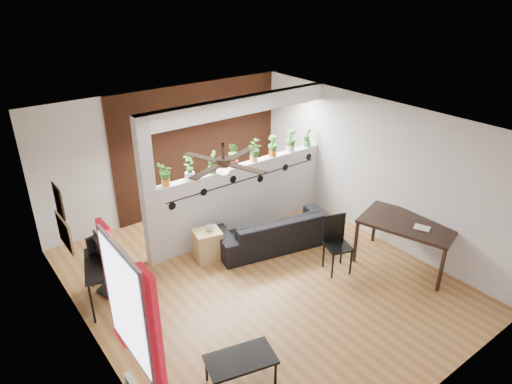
% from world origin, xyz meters
% --- Properties ---
extents(room_shell, '(6.30, 7.10, 2.90)m').
position_xyz_m(room_shell, '(0.00, 0.00, 1.30)').
color(room_shell, brown).
rests_on(room_shell, ground).
extents(partition_wall, '(3.60, 0.18, 1.35)m').
position_xyz_m(partition_wall, '(0.80, 1.50, 0.68)').
color(partition_wall, '#BCBCC1').
rests_on(partition_wall, ground).
extents(ceiling_header, '(3.60, 0.18, 0.30)m').
position_xyz_m(ceiling_header, '(0.80, 1.50, 2.45)').
color(ceiling_header, white).
rests_on(ceiling_header, room_shell).
extents(pier_column, '(0.22, 0.20, 2.60)m').
position_xyz_m(pier_column, '(-1.11, 1.50, 1.30)').
color(pier_column, '#BCBCC1').
rests_on(pier_column, ground).
extents(brick_panel, '(3.90, 0.05, 2.60)m').
position_xyz_m(brick_panel, '(0.80, 2.97, 1.30)').
color(brick_panel, '#B05733').
rests_on(brick_panel, ground).
extents(vine_decal, '(3.31, 0.01, 0.30)m').
position_xyz_m(vine_decal, '(0.80, 1.40, 1.08)').
color(vine_decal, black).
rests_on(vine_decal, partition_wall).
extents(window_assembly, '(0.09, 1.30, 1.55)m').
position_xyz_m(window_assembly, '(-2.56, -1.20, 1.51)').
color(window_assembly, white).
rests_on(window_assembly, room_shell).
extents(corkboard, '(0.03, 0.60, 0.45)m').
position_xyz_m(corkboard, '(-2.58, 0.95, 1.35)').
color(corkboard, olive).
rests_on(corkboard, room_shell).
extents(framed_art, '(0.03, 0.34, 0.44)m').
position_xyz_m(framed_art, '(-2.58, 0.90, 1.85)').
color(framed_art, '#8C7259').
rests_on(framed_art, room_shell).
extents(ceiling_fan, '(1.19, 1.19, 0.43)m').
position_xyz_m(ceiling_fan, '(-0.80, -0.30, 2.31)').
color(ceiling_fan, black).
rests_on(ceiling_fan, room_shell).
extents(potted_plant_0, '(0.25, 0.25, 0.40)m').
position_xyz_m(potted_plant_0, '(-0.78, 1.50, 1.56)').
color(potted_plant_0, orange).
rests_on(potted_plant_0, partition_wall).
extents(potted_plant_1, '(0.28, 0.25, 0.46)m').
position_xyz_m(potted_plant_1, '(-0.33, 1.50, 1.59)').
color(potted_plant_1, white).
rests_on(potted_plant_1, partition_wall).
extents(potted_plant_2, '(0.26, 0.26, 0.41)m').
position_xyz_m(potted_plant_2, '(0.12, 1.50, 1.57)').
color(potted_plant_2, '#3E8530').
rests_on(potted_plant_2, partition_wall).
extents(potted_plant_3, '(0.22, 0.26, 0.46)m').
position_xyz_m(potted_plant_3, '(0.57, 1.50, 1.59)').
color(potted_plant_3, '#AD1B1D').
rests_on(potted_plant_3, partition_wall).
extents(potted_plant_4, '(0.19, 0.22, 0.41)m').
position_xyz_m(potted_plant_4, '(1.03, 1.50, 1.57)').
color(potted_plant_4, '#DFA54E').
rests_on(potted_plant_4, partition_wall).
extents(potted_plant_5, '(0.27, 0.25, 0.41)m').
position_xyz_m(potted_plant_5, '(1.48, 1.50, 1.57)').
color(potted_plant_5, orange).
rests_on(potted_plant_5, partition_wall).
extents(potted_plant_6, '(0.29, 0.28, 0.44)m').
position_xyz_m(potted_plant_6, '(1.93, 1.50, 1.58)').
color(potted_plant_6, silver).
rests_on(potted_plant_6, partition_wall).
extents(potted_plant_7, '(0.22, 0.19, 0.38)m').
position_xyz_m(potted_plant_7, '(2.38, 1.50, 1.55)').
color(potted_plant_7, '#318842').
rests_on(potted_plant_7, partition_wall).
extents(sofa, '(2.21, 1.26, 0.61)m').
position_xyz_m(sofa, '(0.88, 0.68, 0.30)').
color(sofa, black).
rests_on(sofa, ground).
extents(cube_shelf, '(0.52, 0.48, 0.54)m').
position_xyz_m(cube_shelf, '(-0.33, 1.02, 0.27)').
color(cube_shelf, tan).
rests_on(cube_shelf, ground).
extents(cup, '(0.16, 0.16, 0.10)m').
position_xyz_m(cup, '(-0.28, 1.02, 0.60)').
color(cup, gray).
rests_on(cup, cube_shelf).
extents(computer_desk, '(0.77, 1.07, 0.70)m').
position_xyz_m(computer_desk, '(-2.15, 0.95, 0.63)').
color(computer_desk, black).
rests_on(computer_desk, ground).
extents(monitor, '(0.32, 0.06, 0.18)m').
position_xyz_m(monitor, '(-2.15, 1.10, 0.79)').
color(monitor, black).
rests_on(monitor, computer_desk).
extents(office_chair, '(0.49, 0.49, 0.94)m').
position_xyz_m(office_chair, '(-2.03, 1.21, 0.42)').
color(office_chair, black).
rests_on(office_chair, ground).
extents(dining_table, '(1.31, 1.70, 0.82)m').
position_xyz_m(dining_table, '(2.25, -1.13, 0.73)').
color(dining_table, black).
rests_on(dining_table, ground).
extents(book, '(0.26, 0.30, 0.02)m').
position_xyz_m(book, '(2.15, -1.43, 0.83)').
color(book, gray).
rests_on(book, dining_table).
extents(folding_chair, '(0.50, 0.50, 0.98)m').
position_xyz_m(folding_chair, '(1.22, -0.50, 0.58)').
color(folding_chair, black).
rests_on(folding_chair, ground).
extents(coffee_table, '(0.91, 0.65, 0.39)m').
position_xyz_m(coffee_table, '(-1.43, -1.52, 0.34)').
color(coffee_table, black).
rests_on(coffee_table, ground).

